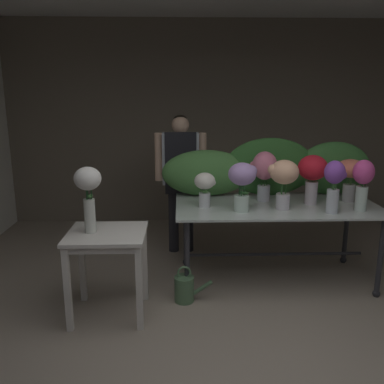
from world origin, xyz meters
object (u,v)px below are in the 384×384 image
object	(u,v)px
vase_fuchsia_carnations	(363,181)
watering_can	(185,288)
vase_ivory_stock	(205,186)
vase_rosy_lilies	(264,170)
vase_violet_snapdragons	(334,182)
vase_crimson_peonies	(312,173)
vase_coral_anemones	(350,173)
vase_white_roses_tall	(88,189)
display_table_glass	(276,215)
side_table_white	(107,245)
florist	(181,170)
vase_peach_ranunculus	(284,177)
vase_lilac_tulips	(242,180)

from	to	relation	value
vase_fuchsia_carnations	watering_can	xyz separation A→B (m)	(-1.65, -0.19, -0.96)
vase_ivory_stock	vase_rosy_lilies	world-z (taller)	vase_rosy_lilies
vase_violet_snapdragons	vase_crimson_peonies	distance (m)	0.33
vase_coral_anemones	vase_white_roses_tall	bearing A→B (deg)	-163.49
display_table_glass	side_table_white	bearing A→B (deg)	-158.11
florist	vase_ivory_stock	size ratio (longest dim) A/B	4.85
vase_rosy_lilies	vase_violet_snapdragons	bearing A→B (deg)	-40.25
vase_coral_anemones	vase_peach_ranunculus	bearing A→B (deg)	-160.56
side_table_white	vase_fuchsia_carnations	xyz separation A→B (m)	(2.29, 0.39, 0.45)
vase_peach_ranunculus	vase_rosy_lilies	bearing A→B (deg)	110.59
side_table_white	florist	world-z (taller)	florist
side_table_white	watering_can	world-z (taller)	side_table_white
watering_can	display_table_glass	bearing A→B (deg)	25.16
vase_white_roses_tall	vase_crimson_peonies	bearing A→B (deg)	17.31
display_table_glass	vase_white_roses_tall	bearing A→B (deg)	-159.60
vase_rosy_lilies	side_table_white	bearing A→B (deg)	-152.07
vase_crimson_peonies	vase_white_roses_tall	world-z (taller)	vase_white_roses_tall
vase_ivory_stock	vase_coral_anemones	world-z (taller)	vase_coral_anemones
vase_peach_ranunculus	vase_white_roses_tall	distance (m)	1.77
display_table_glass	florist	world-z (taller)	florist
florist	vase_violet_snapdragons	size ratio (longest dim) A/B	3.36
vase_crimson_peonies	vase_coral_anemones	size ratio (longest dim) A/B	1.13
vase_violet_snapdragons	watering_can	xyz separation A→B (m)	(-1.35, -0.12, -0.96)
vase_coral_anemones	vase_violet_snapdragons	bearing A→B (deg)	-127.45
vase_peach_ranunculus	vase_violet_snapdragons	bearing A→B (deg)	-19.16
side_table_white	vase_crimson_peonies	world-z (taller)	vase_crimson_peonies
vase_violet_snapdragons	vase_ivory_stock	world-z (taller)	vase_violet_snapdragons
display_table_glass	vase_ivory_stock	bearing A→B (deg)	-174.39
display_table_glass	side_table_white	distance (m)	1.69
vase_rosy_lilies	watering_can	distance (m)	1.40
vase_rosy_lilies	watering_can	bearing A→B (deg)	-144.65
florist	vase_coral_anemones	distance (m)	1.84
vase_lilac_tulips	vase_coral_anemones	xyz separation A→B (m)	(1.13, 0.33, -0.01)
vase_rosy_lilies	vase_lilac_tulips	bearing A→B (deg)	-126.36
vase_crimson_peonies	florist	bearing A→B (deg)	147.63
side_table_white	vase_coral_anemones	size ratio (longest dim) A/B	1.74
florist	vase_lilac_tulips	xyz separation A→B (m)	(0.56, -1.05, 0.09)
vase_fuchsia_carnations	florist	bearing A→B (deg)	147.90
display_table_glass	vase_rosy_lilies	world-z (taller)	vase_rosy_lilies
vase_rosy_lilies	vase_fuchsia_carnations	distance (m)	0.92
florist	vase_peach_ranunculus	size ratio (longest dim) A/B	3.47
vase_violet_snapdragons	vase_coral_anemones	world-z (taller)	vase_violet_snapdragons
florist	vase_white_roses_tall	distance (m)	1.63
display_table_glass	vase_rosy_lilies	distance (m)	0.46
vase_crimson_peonies	vase_fuchsia_carnations	xyz separation A→B (m)	(0.39, -0.24, -0.03)
florist	vase_fuchsia_carnations	bearing A→B (deg)	-32.10
display_table_glass	vase_rosy_lilies	xyz separation A→B (m)	(-0.11, 0.14, 0.42)
vase_rosy_lilies	vase_crimson_peonies	world-z (taller)	vase_rosy_lilies
vase_crimson_peonies	vase_coral_anemones	xyz separation A→B (m)	(0.41, 0.09, -0.03)
florist	vase_crimson_peonies	xyz separation A→B (m)	(1.28, -0.81, 0.11)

